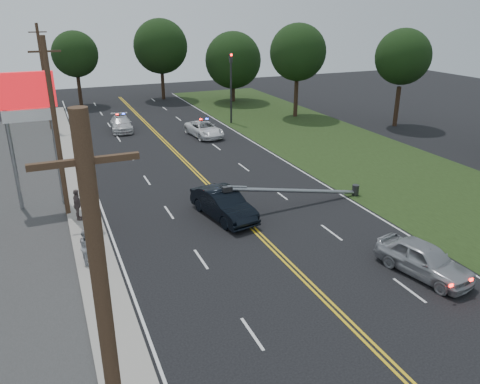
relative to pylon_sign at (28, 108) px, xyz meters
name	(u,v)px	position (x,y,z in m)	size (l,w,h in m)	color
ground	(310,285)	(10.50, -14.00, -6.00)	(120.00, 120.00, 0.00)	black
sidewalk	(86,225)	(2.10, -4.00, -5.94)	(1.80, 70.00, 0.12)	gray
grass_verge	(400,175)	(24.00, -4.00, -5.99)	(12.00, 80.00, 0.01)	black
centerline_yellow	(227,203)	(10.50, -4.00, -5.99)	(0.36, 80.00, 0.00)	gold
pylon_sign	(28,108)	(0.00, 0.00, 0.00)	(3.20, 0.35, 8.00)	gray
traffic_signal	(231,82)	(18.80, 16.00, -1.79)	(0.28, 0.41, 7.05)	#2D2D30
fallen_streetlight	(303,191)	(14.69, -6.00, -5.08)	(9.36, 0.44, 1.91)	#2D2D30
utility_pole_near	(113,380)	(1.30, -22.00, -0.91)	(1.60, 0.28, 10.00)	#382619
utility_pole_mid	(56,130)	(1.30, -2.00, -0.91)	(1.60, 0.28, 10.00)	#382619
utility_pole_far	(44,78)	(1.30, 20.00, -0.91)	(1.60, 0.28, 10.00)	#382619
tree_6	(75,54)	(5.18, 31.82, 0.12)	(5.40, 5.40, 8.84)	black
tree_7	(161,46)	(15.67, 32.27, 0.68)	(6.83, 6.83, 10.10)	black
tree_8	(233,60)	(23.56, 27.16, -0.86)	(6.99, 6.99, 8.64)	black
tree_9	(298,52)	(26.56, 16.21, 0.86)	(5.98, 5.98, 9.86)	black
tree_13	(403,57)	(33.72, 8.24, 0.82)	(5.36, 5.36, 9.52)	black
crashed_sedan	(223,204)	(9.55, -5.88, -5.17)	(1.74, 4.99, 1.64)	black
waiting_sedan	(424,259)	(15.65, -15.18, -5.23)	(1.81, 4.49, 1.53)	#9D9FA4
emergency_a	(204,129)	(14.41, 11.88, -5.31)	(2.28, 4.94, 1.37)	white
emergency_b	(121,124)	(7.62, 17.11, -5.31)	(1.94, 4.76, 1.38)	silver
bystander_a	(94,237)	(2.21, -7.53, -5.05)	(0.61, 0.40, 1.66)	#222128
bystander_b	(87,246)	(1.79, -8.43, -5.02)	(0.83, 0.65, 1.71)	#A8A8AD
bystander_c	(93,213)	(2.45, -4.93, -4.89)	(1.27, 0.73, 1.97)	#171E3A
bystander_d	(77,205)	(1.80, -3.24, -4.97)	(1.06, 0.44, 1.81)	#61504D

